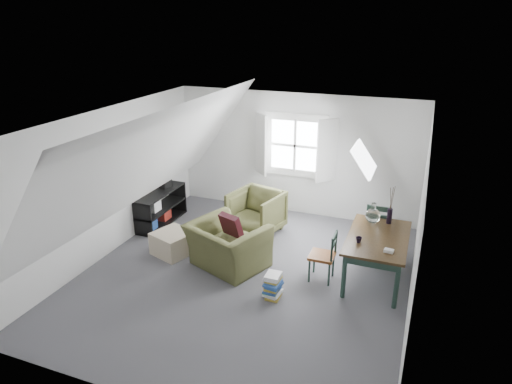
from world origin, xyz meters
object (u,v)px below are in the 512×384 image
at_px(dining_table, 378,242).
at_px(magazine_stack, 273,286).
at_px(armchair_near, 228,266).
at_px(ottoman, 173,243).
at_px(dining_chair_near, 324,255).
at_px(media_shelf, 159,210).
at_px(dining_chair_far, 378,227).
at_px(armchair_far, 256,231).

distance_m(dining_table, magazine_stack, 1.75).
height_order(armchair_near, ottoman, ottoman).
xyz_separation_m(dining_chair_near, magazine_stack, (-0.58, -0.74, -0.24)).
height_order(armchair_near, dining_table, dining_table).
height_order(ottoman, dining_chair_near, dining_chair_near).
bearing_deg(dining_table, magazine_stack, -147.02).
xyz_separation_m(dining_table, magazine_stack, (-1.33, -1.03, -0.46)).
relative_size(ottoman, media_shelf, 0.45).
relative_size(dining_chair_near, media_shelf, 0.62).
bearing_deg(media_shelf, magazine_stack, -28.96).
relative_size(armchair_near, media_shelf, 0.89).
relative_size(dining_table, dining_chair_far, 1.57).
relative_size(armchair_far, media_shelf, 0.68).
distance_m(armchair_near, media_shelf, 2.23).
relative_size(dining_table, magazine_stack, 4.03).
relative_size(armchair_far, dining_chair_near, 1.10).
bearing_deg(dining_table, armchair_near, -173.75).
height_order(ottoman, media_shelf, media_shelf).
height_order(ottoman, magazine_stack, ottoman).
distance_m(armchair_far, dining_chair_far, 2.31).
relative_size(dining_chair_far, media_shelf, 0.73).
distance_m(dining_chair_far, dining_chair_near, 1.35).
bearing_deg(dining_chair_far, media_shelf, -9.96).
distance_m(ottoman, dining_table, 3.44).
distance_m(armchair_near, dining_chair_far, 2.65).
distance_m(armchair_near, armchair_far, 1.38).
height_order(dining_chair_near, media_shelf, dining_chair_near).
relative_size(armchair_near, dining_chair_near, 1.42).
distance_m(ottoman, dining_chair_far, 3.55).
bearing_deg(magazine_stack, armchair_near, 149.54).
bearing_deg(magazine_stack, armchair_far, 117.34).
bearing_deg(magazine_stack, dining_table, 37.82).
bearing_deg(media_shelf, dining_chair_near, -14.12).
xyz_separation_m(armchair_far, ottoman, (-1.04, -1.32, 0.20)).
distance_m(armchair_far, magazine_stack, 2.22).
xyz_separation_m(dining_chair_far, magazine_stack, (-1.25, -1.91, -0.31)).
xyz_separation_m(ottoman, dining_chair_far, (3.30, 1.27, 0.30)).
bearing_deg(media_shelf, armchair_near, -28.03).
distance_m(dining_table, dining_chair_far, 0.90).
xyz_separation_m(armchair_near, media_shelf, (-1.95, 1.03, 0.30)).
relative_size(media_shelf, magazine_stack, 3.53).
height_order(armchair_near, dining_chair_far, dining_chair_far).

